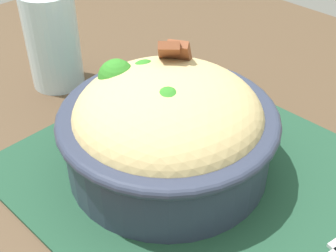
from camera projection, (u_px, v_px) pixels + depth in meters
name	position (u px, v px, depth m)	size (l,w,h in m)	color
table	(201.00, 213.00, 0.52)	(1.04, 0.84, 0.71)	#4C3826
placemat	(216.00, 186.00, 0.44)	(0.39, 0.31, 0.00)	#1E422D
bowl	(167.00, 126.00, 0.43)	(0.23, 0.23, 0.12)	#2D3347
drinking_glass	(54.00, 46.00, 0.56)	(0.06, 0.06, 0.12)	silver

